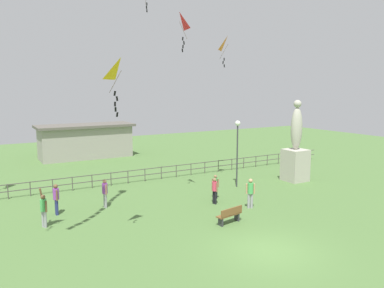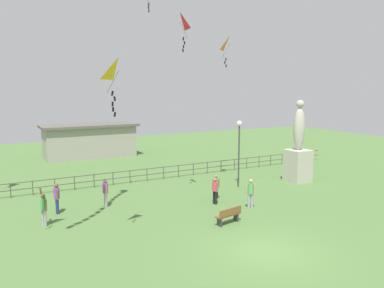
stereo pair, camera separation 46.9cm
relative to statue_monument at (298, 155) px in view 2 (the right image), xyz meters
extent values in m
plane|color=#4C7038|center=(-10.06, -8.58, -2.00)|extent=(80.00, 80.00, 0.00)
cube|color=#B2AD9E|center=(0.00, 0.00, -0.83)|extent=(1.55, 1.55, 2.36)
ellipsoid|color=#B2AD9E|center=(0.00, 0.00, 1.90)|extent=(0.90, 0.76, 3.09)
sphere|color=#B2AD9E|center=(0.00, 0.00, 3.70)|extent=(0.56, 0.56, 0.56)
cylinder|color=#38383D|center=(-4.80, 0.74, 0.15)|extent=(0.10, 0.10, 4.30)
sphere|color=white|center=(-4.80, 0.74, 2.45)|extent=(0.36, 0.36, 0.36)
cube|color=brown|center=(-9.54, -4.98, -1.55)|extent=(1.55, 0.69, 0.06)
cube|color=brown|center=(-9.51, -5.15, -1.33)|extent=(1.48, 0.35, 0.36)
cube|color=#333338|center=(-10.13, -5.09, -1.78)|extent=(0.08, 0.36, 0.45)
cube|color=#333338|center=(-8.96, -4.86, -1.78)|extent=(0.08, 0.36, 0.45)
cylinder|color=black|center=(-8.37, -1.78, -1.60)|extent=(0.14, 0.14, 0.80)
cylinder|color=black|center=(-8.35, -1.93, -1.60)|extent=(0.14, 0.14, 0.80)
cylinder|color=#D83F59|center=(-8.36, -1.86, -0.92)|extent=(0.29, 0.29, 0.57)
sphere|color=#8C6647|center=(-8.36, -1.86, -0.53)|extent=(0.21, 0.21, 0.21)
cylinder|color=#8C6647|center=(-8.39, -1.66, -0.95)|extent=(0.09, 0.09, 0.54)
cylinder|color=#8C6647|center=(-8.33, -2.05, -0.95)|extent=(0.09, 0.09, 0.54)
cylinder|color=#99999E|center=(-14.21, 0.78, -1.58)|extent=(0.14, 0.14, 0.84)
cylinder|color=#99999E|center=(-14.20, 0.62, -1.58)|extent=(0.14, 0.14, 0.84)
cylinder|color=purple|center=(-14.20, 0.70, -0.86)|extent=(0.31, 0.31, 0.60)
sphere|color=#8C6647|center=(-14.20, 0.70, -0.45)|extent=(0.23, 0.23, 0.23)
cylinder|color=#8C6647|center=(-14.21, 0.91, -0.90)|extent=(0.09, 0.09, 0.57)
cylinder|color=#8C6647|center=(-14.19, 0.50, -0.90)|extent=(0.09, 0.09, 0.57)
cylinder|color=navy|center=(-16.87, 0.89, -1.57)|extent=(0.15, 0.15, 0.86)
cylinder|color=navy|center=(-16.87, 0.72, -1.57)|extent=(0.15, 0.15, 0.86)
cylinder|color=purple|center=(-16.87, 0.80, -0.84)|extent=(0.31, 0.31, 0.61)
sphere|color=brown|center=(-16.87, 0.80, -0.42)|extent=(0.23, 0.23, 0.23)
cylinder|color=brown|center=(-16.87, 1.01, -0.87)|extent=(0.09, 0.09, 0.58)
cylinder|color=brown|center=(-16.87, 0.59, -0.87)|extent=(0.09, 0.09, 0.58)
cylinder|color=black|center=(-7.74, -0.87, -1.62)|extent=(0.13, 0.13, 0.76)
cylinder|color=black|center=(-7.64, -0.97, -1.62)|extent=(0.13, 0.13, 0.76)
cylinder|color=#4CB259|center=(-7.69, -0.92, -0.97)|extent=(0.28, 0.28, 0.54)
sphere|color=#8C6647|center=(-7.69, -0.92, -0.60)|extent=(0.20, 0.20, 0.20)
cylinder|color=#8C6647|center=(-7.82, -0.79, -1.01)|extent=(0.08, 0.08, 0.51)
cylinder|color=#8C6647|center=(-7.57, -1.06, -1.01)|extent=(0.08, 0.08, 0.51)
cylinder|color=#99999E|center=(-6.97, -3.60, -1.57)|extent=(0.15, 0.15, 0.87)
cylinder|color=#99999E|center=(-7.11, -3.51, -1.57)|extent=(0.15, 0.15, 0.87)
cylinder|color=#4CB259|center=(-7.04, -3.55, -0.82)|extent=(0.32, 0.32, 0.62)
sphere|color=tan|center=(-7.04, -3.55, -0.39)|extent=(0.23, 0.23, 0.23)
cylinder|color=tan|center=(-6.85, -3.66, -0.86)|extent=(0.10, 0.10, 0.59)
cylinder|color=tan|center=(-7.23, -3.45, -0.86)|extent=(0.10, 0.10, 0.59)
cylinder|color=#99999E|center=(-17.82, -0.81, -1.58)|extent=(0.14, 0.14, 0.84)
cylinder|color=#99999E|center=(-17.74, -0.95, -1.58)|extent=(0.14, 0.14, 0.84)
cylinder|color=#4CB259|center=(-17.78, -0.88, -0.86)|extent=(0.31, 0.31, 0.59)
sphere|color=brown|center=(-17.78, -0.88, -0.45)|extent=(0.23, 0.23, 0.23)
cylinder|color=brown|center=(-17.83, -0.68, -0.34)|extent=(0.21, 0.17, 0.57)
cylinder|color=brown|center=(-17.69, -1.06, -0.90)|extent=(0.09, 0.09, 0.56)
cube|color=black|center=(-9.71, 4.57, 10.44)|extent=(0.09, 0.01, 0.20)
cube|color=black|center=(-9.75, 4.55, 10.22)|extent=(0.11, 0.05, 0.21)
cube|color=black|center=(-9.72, 4.56, 10.00)|extent=(0.08, 0.01, 0.20)
pyramid|color=red|center=(-9.86, -0.32, 8.59)|extent=(0.63, 0.90, 0.96)
cylinder|color=#4C381E|center=(-9.62, -0.36, 8.11)|extent=(0.48, 0.10, 0.96)
cube|color=black|center=(-9.67, -0.38, 7.63)|extent=(0.09, 0.03, 0.20)
cube|color=black|center=(-9.57, -0.33, 7.41)|extent=(0.10, 0.03, 0.20)
cube|color=black|center=(-9.65, -0.37, 7.19)|extent=(0.09, 0.03, 0.20)
cube|color=black|center=(-9.70, -0.40, 6.97)|extent=(0.10, 0.03, 0.20)
pyramid|color=orange|center=(-5.07, 1.61, 7.79)|extent=(1.01, 1.00, 1.01)
cylinder|color=#4C381E|center=(-5.27, 1.82, 7.29)|extent=(0.42, 0.42, 1.01)
cube|color=black|center=(-5.22, 1.84, 6.78)|extent=(0.11, 0.04, 0.21)
cube|color=black|center=(-5.35, 1.78, 6.56)|extent=(0.10, 0.02, 0.21)
cube|color=black|center=(-5.19, 1.86, 6.34)|extent=(0.12, 0.03, 0.21)
pyramid|color=yellow|center=(-15.09, -5.04, 5.54)|extent=(0.95, 0.94, 0.91)
cylinder|color=#4C381E|center=(-15.29, -4.82, 5.08)|extent=(0.41, 0.46, 0.91)
cube|color=black|center=(-15.33, -4.85, 4.60)|extent=(0.11, 0.03, 0.21)
cube|color=black|center=(-15.22, -4.79, 4.38)|extent=(0.10, 0.03, 0.21)
cube|color=black|center=(-15.34, -4.85, 4.16)|extent=(0.10, 0.03, 0.20)
cube|color=black|center=(-15.32, -4.84, 3.94)|extent=(0.09, 0.04, 0.20)
cube|color=black|center=(-15.24, -4.80, 3.72)|extent=(0.10, 0.04, 0.21)
cylinder|color=#4C4742|center=(-18.89, 5.42, -1.53)|extent=(0.06, 0.06, 0.95)
cylinder|color=#4C4742|center=(-17.60, 5.42, -1.53)|extent=(0.06, 0.06, 0.95)
cylinder|color=#4C4742|center=(-16.24, 5.42, -1.53)|extent=(0.06, 0.06, 0.95)
cylinder|color=#4C4742|center=(-14.97, 5.42, -1.53)|extent=(0.06, 0.06, 0.95)
cylinder|color=#4C4742|center=(-13.65, 5.42, -1.53)|extent=(0.06, 0.06, 0.95)
cylinder|color=#4C4742|center=(-12.31, 5.42, -1.53)|extent=(0.06, 0.06, 0.95)
cylinder|color=#4C4742|center=(-11.04, 5.42, -1.53)|extent=(0.06, 0.06, 0.95)
cylinder|color=#4C4742|center=(-9.72, 5.42, -1.53)|extent=(0.06, 0.06, 0.95)
cylinder|color=#4C4742|center=(-8.38, 5.42, -1.53)|extent=(0.06, 0.06, 0.95)
cylinder|color=#4C4742|center=(-7.10, 5.42, -1.53)|extent=(0.06, 0.06, 0.95)
cylinder|color=#4C4742|center=(-5.79, 5.42, -1.53)|extent=(0.06, 0.06, 0.95)
cylinder|color=#4C4742|center=(-4.50, 5.42, -1.53)|extent=(0.06, 0.06, 0.95)
cylinder|color=#4C4742|center=(-3.19, 5.42, -1.53)|extent=(0.06, 0.06, 0.95)
cylinder|color=#4C4742|center=(-1.83, 5.42, -1.53)|extent=(0.06, 0.06, 0.95)
cylinder|color=#4C4742|center=(-0.57, 5.42, -1.53)|extent=(0.06, 0.06, 0.95)
cylinder|color=#4C4742|center=(0.76, 5.42, -1.53)|extent=(0.06, 0.06, 0.95)
cylinder|color=#4C4742|center=(2.07, 5.42, -1.53)|extent=(0.06, 0.06, 0.95)
cylinder|color=#4C4742|center=(3.39, 5.42, -1.53)|extent=(0.06, 0.06, 0.95)
cylinder|color=#4C4742|center=(4.72, 5.42, -1.53)|extent=(0.06, 0.06, 0.95)
cylinder|color=#4C4742|center=(6.01, 5.42, -1.53)|extent=(0.06, 0.06, 0.95)
cube|color=#4C4742|center=(-10.06, 5.42, -1.09)|extent=(36.00, 0.05, 0.05)
cube|color=#4C4742|center=(-10.06, 5.42, -1.53)|extent=(36.00, 0.05, 0.05)
cube|color=gray|center=(-10.89, 17.42, -0.47)|extent=(8.60, 3.15, 3.06)
cube|color=#59544C|center=(-10.89, 17.42, 1.18)|extent=(9.20, 3.75, 0.24)
camera|label=1|loc=(-20.56, -20.23, 4.81)|focal=35.83mm
camera|label=2|loc=(-20.15, -20.46, 4.81)|focal=35.83mm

